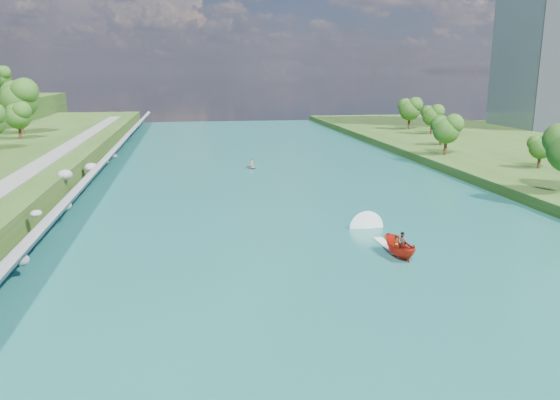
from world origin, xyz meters
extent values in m
plane|color=#2D5119|center=(0.00, 0.00, 0.00)|extent=(260.00, 260.00, 0.00)
cube|color=#175754|center=(0.00, 20.00, 0.05)|extent=(55.00, 240.00, 0.10)
cube|color=slate|center=(-25.85, 20.00, 1.80)|extent=(3.54, 236.00, 4.05)
ellipsoid|color=gray|center=(-25.53, 4.04, 1.45)|extent=(1.07, 1.34, 0.83)
ellipsoid|color=gray|center=(-26.48, 12.56, 3.09)|extent=(1.05, 1.26, 0.63)
ellipsoid|color=gray|center=(-25.59, 19.89, 1.99)|extent=(1.51, 1.66, 0.89)
ellipsoid|color=gray|center=(-27.47, 29.87, 3.54)|extent=(1.79, 1.97, 1.29)
ellipsoid|color=gray|center=(-26.23, 40.87, 2.53)|extent=(1.86, 2.40, 1.29)
ellipsoid|color=gray|center=(-25.57, 48.92, 2.08)|extent=(1.40, 1.49, 0.86)
ellipsoid|color=gray|center=(-25.29, 57.67, 1.61)|extent=(1.27, 1.04, 0.85)
cube|color=gray|center=(82.50, 95.00, 30.00)|extent=(22.00, 22.00, 60.00)
ellipsoid|color=#275316|center=(-43.41, 69.20, 7.52)|extent=(4.82, 4.82, 8.04)
ellipsoid|color=#275316|center=(-45.60, 78.57, 9.96)|extent=(7.75, 7.75, 12.92)
ellipsoid|color=#275316|center=(40.04, 35.12, 4.52)|extent=(3.62, 3.62, 6.03)
ellipsoid|color=#275316|center=(32.27, 50.48, 5.69)|extent=(5.03, 5.03, 8.38)
ellipsoid|color=#275316|center=(37.24, 62.64, 4.42)|extent=(3.50, 3.50, 5.83)
ellipsoid|color=#275316|center=(43.84, 81.50, 5.56)|extent=(4.87, 4.87, 8.11)
ellipsoid|color=#275316|center=(42.96, 92.78, 6.21)|extent=(5.65, 5.65, 9.41)
ellipsoid|color=#275316|center=(-64.72, 131.01, 13.93)|extent=(5.92, 5.92, 9.86)
imported|color=#B5200E|center=(5.50, 3.87, 0.96)|extent=(2.09, 4.59, 1.72)
imported|color=#66605B|center=(5.10, 3.47, 1.25)|extent=(0.63, 0.46, 1.59)
imported|color=#66605B|center=(6.00, 4.37, 1.28)|extent=(1.01, 1.01, 1.65)
cube|color=white|center=(5.50, 6.87, 0.13)|extent=(0.90, 5.00, 0.06)
imported|color=#95999D|center=(-2.15, 50.39, 0.39)|extent=(2.54, 3.18, 0.59)
imported|color=#66605B|center=(-2.15, 50.39, 1.06)|extent=(0.77, 0.58, 1.42)
camera|label=1|loc=(-12.20, -39.22, 15.88)|focal=35.00mm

